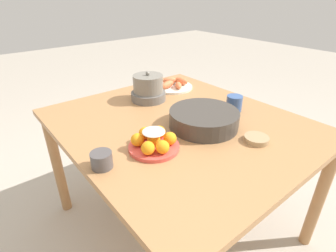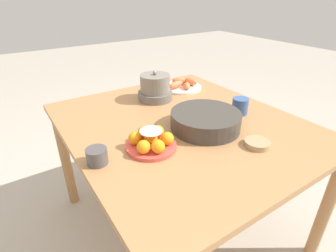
% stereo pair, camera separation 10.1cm
% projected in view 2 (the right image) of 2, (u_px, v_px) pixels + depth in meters
% --- Properties ---
extents(ground_plane, '(12.00, 12.00, 0.00)m').
position_uv_depth(ground_plane, '(179.00, 223.00, 1.65)').
color(ground_plane, '#B2A899').
extents(dining_table, '(1.23, 1.08, 0.72)m').
position_uv_depth(dining_table, '(182.00, 137.00, 1.35)').
color(dining_table, '#A87547').
rests_on(dining_table, ground_plane).
extents(cake_plate, '(0.21, 0.21, 0.09)m').
position_uv_depth(cake_plate, '(151.00, 141.00, 1.08)').
color(cake_plate, '#E04C42').
rests_on(cake_plate, dining_table).
extents(serving_bowl, '(0.33, 0.33, 0.08)m').
position_uv_depth(serving_bowl, '(205.00, 120.00, 1.23)').
color(serving_bowl, '#3D3833').
rests_on(serving_bowl, dining_table).
extents(sauce_bowl, '(0.11, 0.11, 0.02)m').
position_uv_depth(sauce_bowl, '(257.00, 143.00, 1.11)').
color(sauce_bowl, tan).
rests_on(sauce_bowl, dining_table).
extents(seafood_platter, '(0.27, 0.27, 0.07)m').
position_uv_depth(seafood_platter, '(182.00, 85.00, 1.74)').
color(seafood_platter, silver).
rests_on(seafood_platter, dining_table).
extents(cup_near, '(0.08, 0.08, 0.06)m').
position_uv_depth(cup_near, '(97.00, 156.00, 0.99)').
color(cup_near, '#4C4747').
rests_on(cup_near, dining_table).
extents(cup_far, '(0.08, 0.08, 0.08)m').
position_uv_depth(cup_far, '(240.00, 106.00, 1.38)').
color(cup_far, '#38568E').
rests_on(cup_far, dining_table).
extents(warming_pot, '(0.21, 0.21, 0.17)m').
position_uv_depth(warming_pot, '(155.00, 88.00, 1.55)').
color(warming_pot, '#66605B').
rests_on(warming_pot, dining_table).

